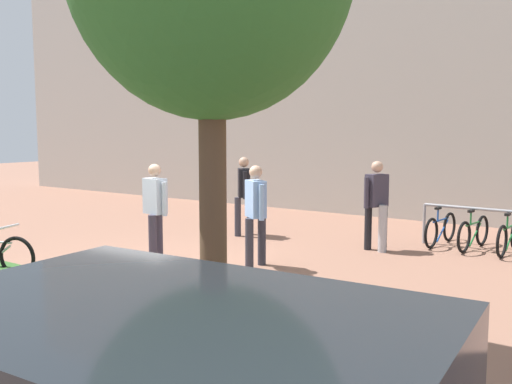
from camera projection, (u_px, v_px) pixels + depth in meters
name	position (u px, v px, depth m)	size (l,w,h in m)	color
ground_plane	(156.00, 271.00, 9.21)	(60.00, 60.00, 0.00)	#936651
building_facade	(363.00, 31.00, 15.32)	(28.00, 1.20, 10.00)	#B2ADA3
planter_strip	(69.00, 298.00, 7.47)	(7.00, 1.10, 0.16)	#336028
bike_rack_cluster	(491.00, 233.00, 10.70)	(2.66, 1.66, 0.83)	#99999E
bollard_steel	(383.00, 229.00, 10.60)	(0.16, 0.16, 0.90)	#ADADB2
person_casual_tan	(155.00, 206.00, 9.81)	(0.61, 0.44, 1.72)	#383342
person_suited_dark	(244.00, 191.00, 12.26)	(0.44, 0.49, 1.72)	#2D2D38
person_shirt_blue	(256.00, 209.00, 9.41)	(0.52, 0.49, 1.72)	#2D2D38
person_suited_navy	(376.00, 200.00, 10.72)	(0.42, 0.56, 1.72)	black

